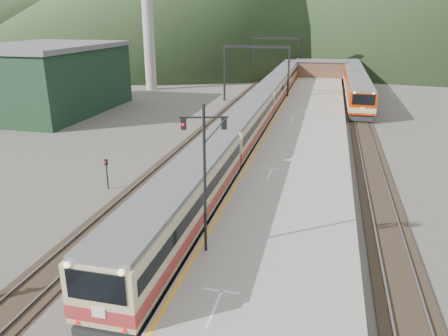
# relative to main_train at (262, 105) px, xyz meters

# --- Properties ---
(track_main) EXTENTS (2.60, 200.00, 0.23)m
(track_main) POSITION_rel_main_train_xyz_m (0.00, -2.65, -1.89)
(track_main) COLOR black
(track_main) RESTS_ON ground
(track_far) EXTENTS (2.60, 200.00, 0.23)m
(track_far) POSITION_rel_main_train_xyz_m (-5.00, -2.65, -1.89)
(track_far) COLOR black
(track_far) RESTS_ON ground
(track_second) EXTENTS (2.60, 200.00, 0.23)m
(track_second) POSITION_rel_main_train_xyz_m (11.50, -2.65, -1.89)
(track_second) COLOR black
(track_second) RESTS_ON ground
(platform) EXTENTS (8.00, 100.00, 1.00)m
(platform) POSITION_rel_main_train_xyz_m (5.60, -4.65, -1.46)
(platform) COLOR gray
(platform) RESTS_ON ground
(gantry_near) EXTENTS (9.55, 0.25, 8.00)m
(gantry_near) POSITION_rel_main_train_xyz_m (-2.85, 12.35, 3.63)
(gantry_near) COLOR black
(gantry_near) RESTS_ON ground
(gantry_far) EXTENTS (9.55, 0.25, 8.00)m
(gantry_far) POSITION_rel_main_train_xyz_m (-2.85, 37.35, 3.63)
(gantry_far) COLOR black
(gantry_far) RESTS_ON ground
(warehouse) EXTENTS (14.50, 20.50, 8.60)m
(warehouse) POSITION_rel_main_train_xyz_m (-28.00, -0.65, 2.36)
(warehouse) COLOR black
(warehouse) RESTS_ON ground
(station_shed) EXTENTS (9.40, 4.40, 3.10)m
(station_shed) POSITION_rel_main_train_xyz_m (5.60, 35.35, 0.61)
(station_shed) COLOR brown
(station_shed) RESTS_ON platform
(main_train) EXTENTS (2.83, 77.54, 3.45)m
(main_train) POSITION_rel_main_train_xyz_m (0.00, 0.00, 0.00)
(main_train) COLOR tan
(main_train) RESTS_ON track_main
(second_train) EXTENTS (3.08, 41.96, 3.76)m
(second_train) POSITION_rel_main_train_xyz_m (11.50, 22.71, 0.16)
(second_train) COLOR #C22C00
(second_train) RESTS_ON track_second
(signal_mast) EXTENTS (2.13, 0.76, 7.29)m
(signal_mast) POSITION_rel_main_train_xyz_m (2.23, -32.32, 3.48)
(signal_mast) COLOR black
(signal_mast) RESTS_ON platform
(short_signal_b) EXTENTS (0.23, 0.17, 2.27)m
(short_signal_b) POSITION_rel_main_train_xyz_m (-2.49, -12.36, -0.49)
(short_signal_b) COLOR black
(short_signal_b) RESTS_ON ground
(short_signal_c) EXTENTS (0.26, 0.22, 2.27)m
(short_signal_c) POSITION_rel_main_train_xyz_m (-7.58, -23.84, -0.49)
(short_signal_c) COLOR black
(short_signal_c) RESTS_ON ground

